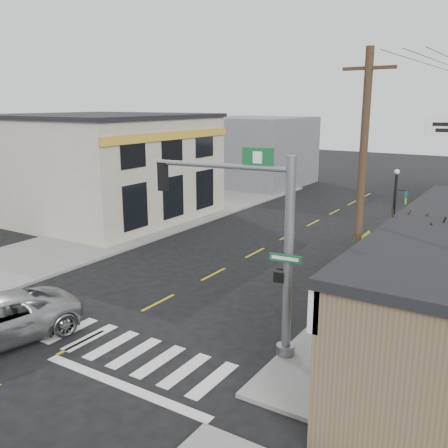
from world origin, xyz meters
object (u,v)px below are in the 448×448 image
Objects in this scene: fire_hydrant at (381,297)px; bare_tree at (418,223)px; utility_pole_near at (360,202)px; lamp_post at (395,212)px; guide_sign at (371,262)px; traffic_signal_pole at (266,234)px.

bare_tree reaches higher than fire_hydrant.
lamp_post is at bearing 103.83° from utility_pole_near.
bare_tree is (1.99, -2.28, 2.26)m from guide_sign.
guide_sign is 3.77m from bare_tree.
bare_tree reaches higher than guide_sign.
bare_tree is (1.52, -2.25, 3.58)m from fire_hydrant.
fire_hydrant is 0.08× the size of utility_pole_near.
guide_sign is at bearing 131.13° from bare_tree.
guide_sign reaches higher than fire_hydrant.
guide_sign is at bearing 65.21° from traffic_signal_pole.
traffic_signal_pole is at bearing -141.12° from bare_tree.
bare_tree is at bearing -52.59° from guide_sign.
utility_pole_near is at bearing -138.60° from bare_tree.
fire_hydrant is (2.24, 5.29, -3.39)m from traffic_signal_pole.
utility_pole_near is (0.50, -3.59, 2.99)m from guide_sign.
utility_pole_near is at bearing -89.45° from fire_hydrant.
utility_pole_near reaches higher than traffic_signal_pole.
traffic_signal_pole is 1.26× the size of bare_tree.
guide_sign is at bearing 177.11° from fire_hydrant.
lamp_post is at bearing 76.06° from traffic_signal_pole.
bare_tree is 0.55× the size of utility_pole_near.
traffic_signal_pole is 5.97m from guide_sign.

